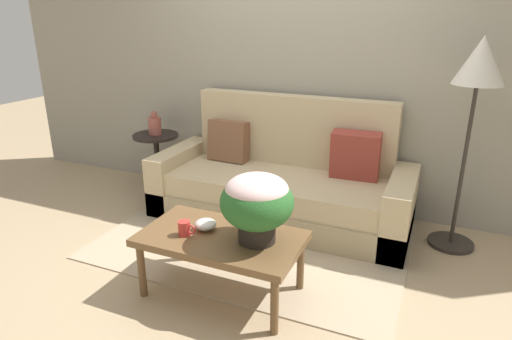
{
  "coord_description": "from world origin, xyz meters",
  "views": [
    {
      "loc": [
        1.29,
        -2.77,
        1.76
      ],
      "look_at": [
        0.07,
        0.03,
        0.67
      ],
      "focal_mm": 30.95,
      "sensor_mm": 36.0,
      "label": 1
    }
  ],
  "objects_px": {
    "coffee_table": "(221,242)",
    "potted_plant": "(257,201)",
    "snack_bowl": "(206,224)",
    "couch": "(283,184)",
    "coffee_mug": "(185,228)",
    "side_table": "(157,152)",
    "floor_lamp": "(478,79)",
    "table_vase": "(155,125)"
  },
  "relations": [
    {
      "from": "coffee_table",
      "to": "table_vase",
      "type": "bearing_deg",
      "value": 137.2
    },
    {
      "from": "floor_lamp",
      "to": "potted_plant",
      "type": "bearing_deg",
      "value": -131.95
    },
    {
      "from": "coffee_table",
      "to": "potted_plant",
      "type": "relative_size",
      "value": 2.3
    },
    {
      "from": "coffee_table",
      "to": "floor_lamp",
      "type": "relative_size",
      "value": 0.64
    },
    {
      "from": "couch",
      "to": "potted_plant",
      "type": "distance_m",
      "value": 1.32
    },
    {
      "from": "side_table",
      "to": "table_vase",
      "type": "height_order",
      "value": "table_vase"
    },
    {
      "from": "coffee_mug",
      "to": "table_vase",
      "type": "distance_m",
      "value": 1.9
    },
    {
      "from": "coffee_table",
      "to": "potted_plant",
      "type": "xyz_separation_m",
      "value": [
        0.24,
        0.02,
        0.32
      ]
    },
    {
      "from": "snack_bowl",
      "to": "couch",
      "type": "bearing_deg",
      "value": 86.06
    },
    {
      "from": "coffee_table",
      "to": "side_table",
      "type": "height_order",
      "value": "side_table"
    },
    {
      "from": "couch",
      "to": "table_vase",
      "type": "height_order",
      "value": "couch"
    },
    {
      "from": "snack_bowl",
      "to": "table_vase",
      "type": "height_order",
      "value": "table_vase"
    },
    {
      "from": "coffee_table",
      "to": "potted_plant",
      "type": "distance_m",
      "value": 0.4
    },
    {
      "from": "table_vase",
      "to": "coffee_table",
      "type": "bearing_deg",
      "value": -42.8
    },
    {
      "from": "couch",
      "to": "coffee_table",
      "type": "relative_size",
      "value": 2.18
    },
    {
      "from": "floor_lamp",
      "to": "coffee_mug",
      "type": "distance_m",
      "value": 2.28
    },
    {
      "from": "coffee_mug",
      "to": "table_vase",
      "type": "relative_size",
      "value": 0.53
    },
    {
      "from": "floor_lamp",
      "to": "potted_plant",
      "type": "height_order",
      "value": "floor_lamp"
    },
    {
      "from": "side_table",
      "to": "floor_lamp",
      "type": "relative_size",
      "value": 0.38
    },
    {
      "from": "couch",
      "to": "table_vase",
      "type": "xyz_separation_m",
      "value": [
        -1.4,
        0.08,
        0.38
      ]
    },
    {
      "from": "side_table",
      "to": "floor_lamp",
      "type": "height_order",
      "value": "floor_lamp"
    },
    {
      "from": "coffee_mug",
      "to": "snack_bowl",
      "type": "xyz_separation_m",
      "value": [
        0.08,
        0.12,
        -0.01
      ]
    },
    {
      "from": "couch",
      "to": "side_table",
      "type": "height_order",
      "value": "couch"
    },
    {
      "from": "coffee_table",
      "to": "potted_plant",
      "type": "height_order",
      "value": "potted_plant"
    },
    {
      "from": "couch",
      "to": "floor_lamp",
      "type": "bearing_deg",
      "value": 1.7
    },
    {
      "from": "coffee_table",
      "to": "side_table",
      "type": "relative_size",
      "value": 1.7
    },
    {
      "from": "potted_plant",
      "to": "coffee_mug",
      "type": "height_order",
      "value": "potted_plant"
    },
    {
      "from": "side_table",
      "to": "snack_bowl",
      "type": "relative_size",
      "value": 4.25
    },
    {
      "from": "side_table",
      "to": "potted_plant",
      "type": "relative_size",
      "value": 1.35
    },
    {
      "from": "side_table",
      "to": "floor_lamp",
      "type": "bearing_deg",
      "value": -0.62
    },
    {
      "from": "potted_plant",
      "to": "coffee_mug",
      "type": "relative_size",
      "value": 3.7
    },
    {
      "from": "side_table",
      "to": "snack_bowl",
      "type": "height_order",
      "value": "side_table"
    },
    {
      "from": "coffee_table",
      "to": "table_vase",
      "type": "xyz_separation_m",
      "value": [
        -1.44,
        1.34,
        0.32
      ]
    },
    {
      "from": "coffee_table",
      "to": "potted_plant",
      "type": "bearing_deg",
      "value": 5.83
    },
    {
      "from": "potted_plant",
      "to": "table_vase",
      "type": "distance_m",
      "value": 2.13
    },
    {
      "from": "snack_bowl",
      "to": "coffee_table",
      "type": "bearing_deg",
      "value": -13.03
    },
    {
      "from": "coffee_mug",
      "to": "table_vase",
      "type": "bearing_deg",
      "value": 130.85
    },
    {
      "from": "potted_plant",
      "to": "coffee_mug",
      "type": "bearing_deg",
      "value": -165.81
    },
    {
      "from": "coffee_table",
      "to": "snack_bowl",
      "type": "distance_m",
      "value": 0.16
    },
    {
      "from": "couch",
      "to": "snack_bowl",
      "type": "xyz_separation_m",
      "value": [
        -0.08,
        -1.23,
        0.15
      ]
    },
    {
      "from": "coffee_mug",
      "to": "side_table",
      "type": "bearing_deg",
      "value": 130.91
    },
    {
      "from": "side_table",
      "to": "coffee_table",
      "type": "bearing_deg",
      "value": -42.72
    }
  ]
}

